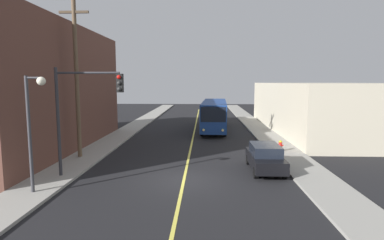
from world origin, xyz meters
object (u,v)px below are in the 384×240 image
object	(u,v)px
parked_car_black	(265,157)
fire_hydrant	(280,146)
utility_pole_near	(76,67)
street_lamp_left	(33,117)
city_bus	(214,114)
traffic_signal_left_corner	(85,101)

from	to	relation	value
parked_car_black	fire_hydrant	xyz separation A→B (m)	(2.06, 4.85, -0.26)
utility_pole_near	street_lamp_left	bearing A→B (deg)	-83.65
street_lamp_left	city_bus	bearing A→B (deg)	66.61
city_bus	utility_pole_near	size ratio (longest dim) A/B	1.08
utility_pole_near	city_bus	bearing A→B (deg)	54.40
city_bus	utility_pole_near	xyz separation A→B (m)	(-9.82, -13.72, 4.52)
city_bus	street_lamp_left	size ratio (longest dim) A/B	2.23
utility_pole_near	parked_car_black	bearing A→B (deg)	-11.72
utility_pole_near	street_lamp_left	world-z (taller)	utility_pole_near
utility_pole_near	street_lamp_left	size ratio (longest dim) A/B	2.06
utility_pole_near	street_lamp_left	distance (m)	7.64
parked_car_black	utility_pole_near	world-z (taller)	utility_pole_near
utility_pole_near	fire_hydrant	world-z (taller)	utility_pole_near
traffic_signal_left_corner	city_bus	bearing A→B (deg)	67.27
traffic_signal_left_corner	street_lamp_left	world-z (taller)	traffic_signal_left_corner
city_bus	parked_car_black	distance (m)	16.53
street_lamp_left	traffic_signal_left_corner	bearing A→B (deg)	62.34
utility_pole_near	traffic_signal_left_corner	world-z (taller)	utility_pole_near
city_bus	traffic_signal_left_corner	size ratio (longest dim) A/B	2.04
parked_car_black	street_lamp_left	world-z (taller)	street_lamp_left
fire_hydrant	city_bus	bearing A→B (deg)	112.12
parked_car_black	city_bus	bearing A→B (deg)	99.04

